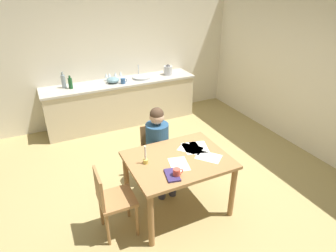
# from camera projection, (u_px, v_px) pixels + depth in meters

# --- Properties ---
(ground_plane) EXTENTS (5.20, 5.20, 0.04)m
(ground_plane) POSITION_uv_depth(u_px,v_px,m) (170.00, 183.00, 4.39)
(ground_plane) COLOR tan
(wall_back) EXTENTS (5.20, 0.12, 2.60)m
(wall_back) POSITION_uv_depth(u_px,v_px,m) (113.00, 57.00, 5.88)
(wall_back) COLOR silver
(wall_back) RESTS_ON ground
(wall_right) EXTENTS (0.12, 5.20, 2.60)m
(wall_right) POSITION_uv_depth(u_px,v_px,m) (312.00, 75.00, 4.80)
(wall_right) COLOR silver
(wall_right) RESTS_ON ground
(kitchen_counter) EXTENTS (3.04, 0.64, 0.90)m
(kitchen_counter) POSITION_uv_depth(u_px,v_px,m) (122.00, 102.00, 5.97)
(kitchen_counter) COLOR beige
(kitchen_counter) RESTS_ON ground
(dining_table) EXTENTS (1.21, 0.95, 0.77)m
(dining_table) POSITION_uv_depth(u_px,v_px,m) (178.00, 166.00, 3.60)
(dining_table) COLOR #9E7042
(dining_table) RESTS_ON ground
(chair_at_table) EXTENTS (0.43, 0.43, 0.85)m
(chair_at_table) POSITION_uv_depth(u_px,v_px,m) (156.00, 151.00, 4.26)
(chair_at_table) COLOR #9E7042
(chair_at_table) RESTS_ON ground
(person_seated) EXTENTS (0.34, 0.61, 1.19)m
(person_seated) POSITION_uv_depth(u_px,v_px,m) (159.00, 144.00, 4.05)
(person_seated) COLOR navy
(person_seated) RESTS_ON ground
(chair_side_empty) EXTENTS (0.41, 0.41, 0.88)m
(chair_side_empty) POSITION_uv_depth(u_px,v_px,m) (112.00, 199.00, 3.31)
(chair_side_empty) COLOR #9E7042
(chair_side_empty) RESTS_ON ground
(coffee_mug) EXTENTS (0.12, 0.08, 0.10)m
(coffee_mug) POSITION_uv_depth(u_px,v_px,m) (177.00, 173.00, 3.21)
(coffee_mug) COLOR #D84C3F
(coffee_mug) RESTS_ON dining_table
(candlestick) EXTENTS (0.06, 0.06, 0.24)m
(candlestick) POSITION_uv_depth(u_px,v_px,m) (145.00, 159.00, 3.43)
(candlestick) COLOR gold
(candlestick) RESTS_ON dining_table
(book_magazine) EXTENTS (0.19, 0.27, 0.02)m
(book_magazine) POSITION_uv_depth(u_px,v_px,m) (172.00, 175.00, 3.24)
(book_magazine) COLOR #36295B
(book_magazine) RESTS_ON dining_table
(paper_letter) EXTENTS (0.35, 0.36, 0.00)m
(paper_letter) POSITION_uv_depth(u_px,v_px,m) (209.00, 157.00, 3.58)
(paper_letter) COLOR white
(paper_letter) RESTS_ON dining_table
(paper_bill) EXTENTS (0.26, 0.33, 0.00)m
(paper_bill) POSITION_uv_depth(u_px,v_px,m) (192.00, 148.00, 3.77)
(paper_bill) COLOR white
(paper_bill) RESTS_ON dining_table
(paper_envelope) EXTENTS (0.27, 0.34, 0.00)m
(paper_envelope) POSITION_uv_depth(u_px,v_px,m) (179.00, 164.00, 3.44)
(paper_envelope) COLOR white
(paper_envelope) RESTS_ON dining_table
(paper_receipt) EXTENTS (0.29, 0.35, 0.00)m
(paper_receipt) POSITION_uv_depth(u_px,v_px,m) (199.00, 147.00, 3.79)
(paper_receipt) COLOR white
(paper_receipt) RESTS_ON dining_table
(paper_notice) EXTENTS (0.35, 0.36, 0.00)m
(paper_notice) POSITION_uv_depth(u_px,v_px,m) (190.00, 149.00, 3.75)
(paper_notice) COLOR white
(paper_notice) RESTS_ON dining_table
(sink_unit) EXTENTS (0.36, 0.36, 0.24)m
(sink_unit) POSITION_uv_depth(u_px,v_px,m) (141.00, 77.00, 5.94)
(sink_unit) COLOR #B2B7BC
(sink_unit) RESTS_ON kitchen_counter
(bottle_oil) EXTENTS (0.08, 0.08, 0.30)m
(bottle_oil) POSITION_uv_depth(u_px,v_px,m) (63.00, 81.00, 5.38)
(bottle_oil) COLOR #8C999E
(bottle_oil) RESTS_ON kitchen_counter
(bottle_vinegar) EXTENTS (0.07, 0.07, 0.24)m
(bottle_vinegar) POSITION_uv_depth(u_px,v_px,m) (70.00, 83.00, 5.36)
(bottle_vinegar) COLOR #194C23
(bottle_vinegar) RESTS_ON kitchen_counter
(mixing_bowl) EXTENTS (0.24, 0.24, 0.11)m
(mixing_bowl) POSITION_uv_depth(u_px,v_px,m) (113.00, 80.00, 5.67)
(mixing_bowl) COLOR #668C99
(mixing_bowl) RESTS_ON kitchen_counter
(stovetop_kettle) EXTENTS (0.18, 0.18, 0.22)m
(stovetop_kettle) POSITION_uv_depth(u_px,v_px,m) (168.00, 70.00, 6.13)
(stovetop_kettle) COLOR #B7BABF
(stovetop_kettle) RESTS_ON kitchen_counter
(wine_glass_near_sink) EXTENTS (0.07, 0.07, 0.15)m
(wine_glass_near_sink) POSITION_uv_depth(u_px,v_px,m) (120.00, 74.00, 5.86)
(wine_glass_near_sink) COLOR silver
(wine_glass_near_sink) RESTS_ON kitchen_counter
(wine_glass_by_kettle) EXTENTS (0.07, 0.07, 0.15)m
(wine_glass_by_kettle) POSITION_uv_depth(u_px,v_px,m) (115.00, 74.00, 5.82)
(wine_glass_by_kettle) COLOR silver
(wine_glass_by_kettle) RESTS_ON kitchen_counter
(wine_glass_back_left) EXTENTS (0.07, 0.07, 0.15)m
(wine_glass_back_left) POSITION_uv_depth(u_px,v_px,m) (109.00, 75.00, 5.77)
(wine_glass_back_left) COLOR silver
(wine_glass_back_left) RESTS_ON kitchen_counter
(wine_glass_back_right) EXTENTS (0.07, 0.07, 0.15)m
(wine_glass_back_right) POSITION_uv_depth(u_px,v_px,m) (106.00, 76.00, 5.75)
(wine_glass_back_right) COLOR silver
(wine_glass_back_right) RESTS_ON kitchen_counter
(teacup_on_counter) EXTENTS (0.13, 0.09, 0.10)m
(teacup_on_counter) POSITION_uv_depth(u_px,v_px,m) (123.00, 81.00, 5.63)
(teacup_on_counter) COLOR #33598C
(teacup_on_counter) RESTS_ON kitchen_counter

